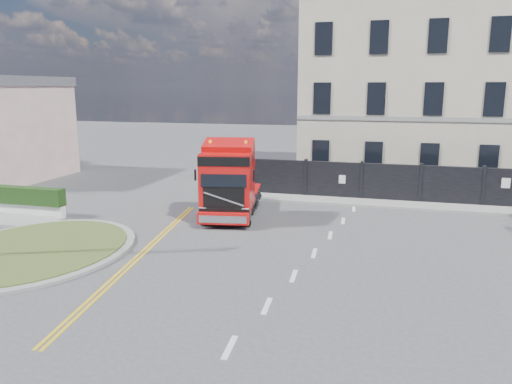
% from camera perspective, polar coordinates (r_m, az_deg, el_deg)
% --- Properties ---
extents(ground, '(120.00, 120.00, 0.00)m').
position_cam_1_polar(ground, '(19.44, -1.83, -5.90)').
color(ground, '#424244').
rests_on(ground, ground).
extents(traffic_island, '(6.80, 6.80, 0.17)m').
position_cam_1_polar(traffic_island, '(20.14, -24.05, -6.08)').
color(traffic_island, gray).
rests_on(traffic_island, ground).
extents(hoarding_fence, '(18.80, 0.25, 2.00)m').
position_cam_1_polar(hoarding_fence, '(27.15, 17.32, 0.88)').
color(hoarding_fence, black).
rests_on(hoarding_fence, ground).
extents(georgian_building, '(12.30, 10.30, 12.80)m').
position_cam_1_polar(georgian_building, '(34.18, 16.52, 11.15)').
color(georgian_building, beige).
rests_on(georgian_building, ground).
extents(pavement_far, '(20.00, 1.60, 0.12)m').
position_cam_1_polar(pavement_far, '(26.44, 16.06, -1.41)').
color(pavement_far, gray).
rests_on(pavement_far, ground).
extents(truck, '(3.20, 6.21, 3.54)m').
position_cam_1_polar(truck, '(22.83, -3.05, 0.90)').
color(truck, black).
rests_on(truck, ground).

